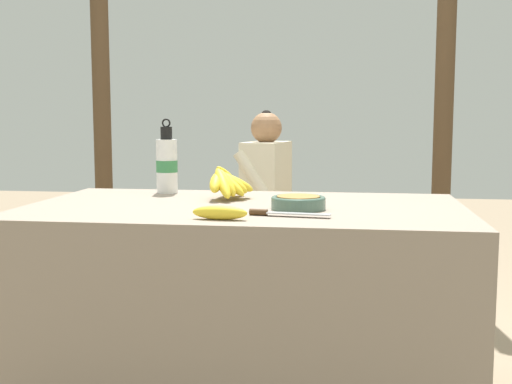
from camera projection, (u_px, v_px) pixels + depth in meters
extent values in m
cube|color=gray|center=(245.00, 305.00, 2.23)|extent=(1.48, 0.85, 0.70)
sphere|color=#4C381E|center=(218.00, 181.00, 2.35)|extent=(0.05, 0.05, 0.05)
ellipsoid|color=yellow|center=(216.00, 182.00, 2.30)|extent=(0.06, 0.15, 0.09)
ellipsoid|color=yellow|center=(223.00, 183.00, 2.30)|extent=(0.11, 0.17, 0.13)
ellipsoid|color=yellow|center=(226.00, 183.00, 2.32)|extent=(0.12, 0.12, 0.12)
ellipsoid|color=yellow|center=(230.00, 183.00, 2.33)|extent=(0.14, 0.09, 0.11)
ellipsoid|color=yellow|center=(231.00, 182.00, 2.34)|extent=(0.15, 0.07, 0.11)
ellipsoid|color=yellow|center=(234.00, 182.00, 2.36)|extent=(0.16, 0.07, 0.10)
ellipsoid|color=yellow|center=(233.00, 182.00, 2.37)|extent=(0.16, 0.10, 0.08)
ellipsoid|color=yellow|center=(230.00, 181.00, 2.40)|extent=(0.13, 0.15, 0.12)
ellipsoid|color=yellow|center=(229.00, 180.00, 2.40)|extent=(0.11, 0.16, 0.13)
ellipsoid|color=yellow|center=(224.00, 182.00, 2.41)|extent=(0.06, 0.17, 0.09)
cylinder|color=#4C6B5B|center=(298.00, 204.00, 2.09)|extent=(0.18, 0.18, 0.03)
torus|color=#4C6B5B|center=(298.00, 199.00, 2.09)|extent=(0.18, 0.18, 0.02)
cylinder|color=olive|center=(298.00, 197.00, 2.09)|extent=(0.14, 0.14, 0.01)
cylinder|color=white|center=(167.00, 166.00, 2.54)|extent=(0.08, 0.08, 0.21)
cylinder|color=#38844C|center=(167.00, 166.00, 2.54)|extent=(0.08, 0.08, 0.05)
cylinder|color=black|center=(166.00, 133.00, 2.52)|extent=(0.05, 0.05, 0.05)
torus|color=black|center=(166.00, 123.00, 2.52)|extent=(0.04, 0.01, 0.04)
ellipsoid|color=yellow|center=(220.00, 213.00, 1.88)|extent=(0.17, 0.05, 0.04)
cube|color=#BCBCC1|center=(298.00, 214.00, 1.93)|extent=(0.20, 0.05, 0.00)
cylinder|color=#472D19|center=(258.00, 212.00, 1.96)|extent=(0.06, 0.03, 0.02)
cube|color=brown|center=(256.00, 226.00, 3.62)|extent=(1.64, 0.32, 0.04)
cube|color=brown|center=(127.00, 262.00, 3.63)|extent=(0.06, 0.06, 0.37)
cube|color=brown|center=(386.00, 271.00, 3.42)|extent=(0.06, 0.06, 0.37)
cube|color=brown|center=(141.00, 253.00, 3.86)|extent=(0.06, 0.06, 0.37)
cube|color=brown|center=(384.00, 261.00, 3.66)|extent=(0.06, 0.06, 0.37)
cylinder|color=#564C60|center=(218.00, 260.00, 3.59)|extent=(0.09, 0.09, 0.40)
cylinder|color=#564C60|center=(238.00, 224.00, 3.53)|extent=(0.31, 0.14, 0.09)
cylinder|color=#564C60|center=(230.00, 254.00, 3.77)|extent=(0.09, 0.09, 0.40)
cylinder|color=#564C60|center=(249.00, 219.00, 3.70)|extent=(0.31, 0.14, 0.09)
cube|color=beige|center=(266.00, 184.00, 3.55)|extent=(0.26, 0.37, 0.46)
cylinder|color=beige|center=(252.00, 173.00, 3.40)|extent=(0.21, 0.10, 0.25)
cylinder|color=beige|center=(270.00, 169.00, 3.70)|extent=(0.21, 0.10, 0.25)
sphere|color=#9E704C|center=(266.00, 128.00, 3.51)|extent=(0.17, 0.17, 0.17)
sphere|color=black|center=(266.00, 116.00, 3.51)|extent=(0.07, 0.07, 0.07)
sphere|color=#4C381E|center=(178.00, 211.00, 3.67)|extent=(0.05, 0.05, 0.05)
ellipsoid|color=olive|center=(178.00, 213.00, 3.62)|extent=(0.06, 0.13, 0.11)
ellipsoid|color=olive|center=(181.00, 213.00, 3.63)|extent=(0.10, 0.12, 0.11)
ellipsoid|color=olive|center=(186.00, 213.00, 3.65)|extent=(0.14, 0.07, 0.09)
ellipsoid|color=olive|center=(187.00, 211.00, 3.68)|extent=(0.14, 0.08, 0.11)
ellipsoid|color=olive|center=(186.00, 211.00, 3.70)|extent=(0.13, 0.12, 0.10)
ellipsoid|color=olive|center=(182.00, 210.00, 3.73)|extent=(0.06, 0.16, 0.09)
cylinder|color=#4C3823|center=(101.00, 85.00, 4.10)|extent=(0.11, 0.11, 2.41)
cylinder|color=#4C3823|center=(445.00, 83.00, 3.80)|extent=(0.11, 0.11, 2.41)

